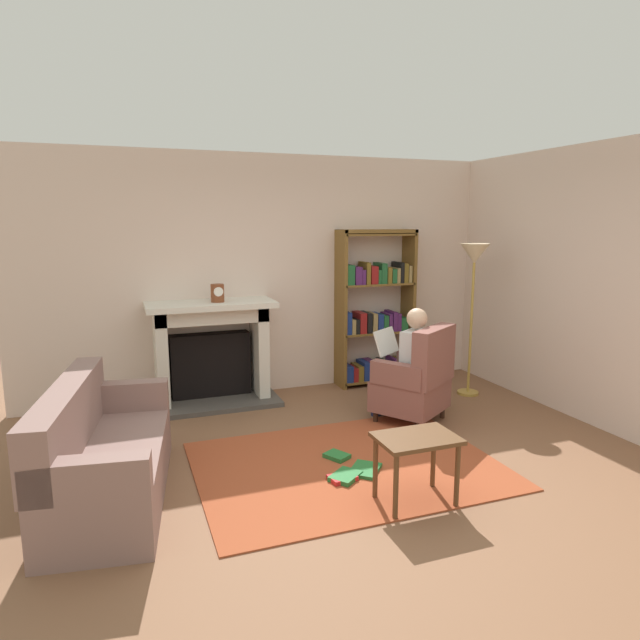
% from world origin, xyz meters
% --- Properties ---
extents(ground, '(14.00, 14.00, 0.00)m').
position_xyz_m(ground, '(0.00, 0.00, 0.00)').
color(ground, brown).
extents(back_wall, '(5.60, 0.10, 2.70)m').
position_xyz_m(back_wall, '(0.00, 2.55, 1.35)').
color(back_wall, beige).
rests_on(back_wall, ground).
extents(side_wall_right, '(0.10, 5.20, 2.70)m').
position_xyz_m(side_wall_right, '(2.65, 1.25, 1.35)').
color(side_wall_right, beige).
rests_on(side_wall_right, ground).
extents(area_rug, '(2.40, 1.80, 0.01)m').
position_xyz_m(area_rug, '(0.00, 0.30, 0.01)').
color(area_rug, '#A04627').
rests_on(area_rug, ground).
extents(fireplace, '(1.38, 0.64, 1.12)m').
position_xyz_m(fireplace, '(-0.75, 2.30, 0.59)').
color(fireplace, '#4C4742').
rests_on(fireplace, ground).
extents(mantel_clock, '(0.14, 0.14, 0.19)m').
position_xyz_m(mantel_clock, '(-0.68, 2.20, 1.22)').
color(mantel_clock, brown).
rests_on(mantel_clock, fireplace).
extents(bookshelf, '(0.94, 0.32, 1.87)m').
position_xyz_m(bookshelf, '(1.22, 2.33, 0.89)').
color(bookshelf, brown).
rests_on(bookshelf, ground).
extents(armchair_reading, '(0.88, 0.87, 0.97)m').
position_xyz_m(armchair_reading, '(1.04, 0.99, 0.42)').
color(armchair_reading, '#331E14').
rests_on(armchair_reading, ground).
extents(seated_reader, '(0.55, 0.59, 1.14)m').
position_xyz_m(seated_reader, '(0.97, 1.09, 0.62)').
color(seated_reader, silver).
rests_on(seated_reader, ground).
extents(sofa_floral, '(0.96, 1.79, 0.85)m').
position_xyz_m(sofa_floral, '(-1.84, 0.40, 0.32)').
color(sofa_floral, '#886861').
rests_on(sofa_floral, ground).
extents(side_table, '(0.56, 0.39, 0.50)m').
position_xyz_m(side_table, '(0.22, -0.41, 0.41)').
color(side_table, brown).
rests_on(side_table, ground).
extents(scattered_books, '(0.52, 0.64, 0.04)m').
position_xyz_m(scattered_books, '(-0.04, 0.16, 0.03)').
color(scattered_books, red).
rests_on(scattered_books, area_rug).
extents(floor_lamp, '(0.32, 0.32, 1.72)m').
position_xyz_m(floor_lamp, '(2.05, 1.57, 1.46)').
color(floor_lamp, '#B7933F').
rests_on(floor_lamp, ground).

